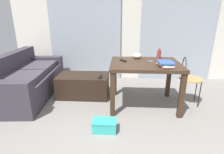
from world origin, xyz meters
TOP-DOWN VIEW (x-y plane):
  - ground_plane at (0.00, 1.14)m, footprint 7.37×7.37m
  - wall_back at (0.00, 3.07)m, footprint 5.56×0.10m
  - curtains at (0.00, 2.99)m, footprint 3.80×0.03m
  - couch at (-2.00, 1.85)m, footprint 0.98×1.94m
  - coffee_table at (-0.92, 1.89)m, footprint 0.94×0.55m
  - craft_table at (0.19, 1.57)m, footprint 1.11×0.87m
  - wire_chair at (0.93, 1.69)m, footprint 0.39×0.41m
  - bottle_near at (0.46, 1.90)m, footprint 0.07×0.07m
  - bowl at (0.08, 1.87)m, footprint 0.16×0.16m
  - book_stack at (0.45, 1.34)m, footprint 0.22×0.32m
  - tv_remote_on_table at (-0.17, 1.65)m, footprint 0.12×0.15m
  - scissors at (0.26, 1.68)m, footprint 0.10×0.06m
  - tv_remote_primary at (-0.57, 1.77)m, footprint 0.06×0.16m
  - shoebox at (-0.40, 0.78)m, footprint 0.32×0.20m

SIDE VIEW (x-z plane):
  - ground_plane at x=0.00m, z-range 0.00..0.00m
  - shoebox at x=-0.40m, z-range 0.00..0.15m
  - coffee_table at x=-0.92m, z-range 0.00..0.42m
  - couch at x=-2.00m, z-range -0.09..0.72m
  - tv_remote_primary at x=-0.57m, z-range 0.42..0.44m
  - wire_chair at x=0.93m, z-range 0.10..0.92m
  - craft_table at x=0.19m, z-range 0.27..1.02m
  - scissors at x=0.26m, z-range 0.75..0.76m
  - tv_remote_on_table at x=-0.17m, z-range 0.75..0.77m
  - book_stack at x=0.45m, z-range 0.76..0.83m
  - bowl at x=0.08m, z-range 0.75..0.85m
  - bottle_near at x=0.46m, z-range 0.74..0.92m
  - curtains at x=0.00m, z-range 0.00..2.27m
  - wall_back at x=0.00m, z-range 0.00..2.51m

